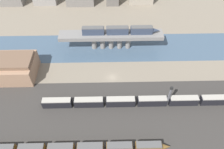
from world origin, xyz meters
name	(u,v)px	position (x,y,z in m)	size (l,w,h in m)	color
ground_plane	(112,77)	(0.00, 0.00, 0.00)	(400.00, 400.00, 0.00)	#756B5B
railbed_yard	(113,124)	(0.00, -24.00, 0.00)	(280.00, 42.00, 0.01)	#33302D
river_water	(111,48)	(0.00, 21.00, 0.00)	(320.00, 21.90, 0.01)	#3D5166
bridge	(111,37)	(0.00, 21.00, 6.95)	(51.91, 7.09, 9.00)	slate
train_on_bridge	(120,30)	(4.36, 21.00, 10.92)	(38.19, 2.86, 3.94)	#2D384C
train_yard_near	(64,148)	(-17.33, -34.28, 1.73)	(73.45, 2.81, 3.53)	brown
train_yard_mid	(155,101)	(17.43, -15.12, 1.99)	(93.66, 2.80, 4.04)	black
warehouse_building	(4,67)	(-48.49, 2.90, 4.75)	(27.34, 15.74, 9.99)	#937056
signal_tower	(169,97)	(22.26, -15.63, 5.55)	(1.03, 1.03, 11.49)	#4C4C51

